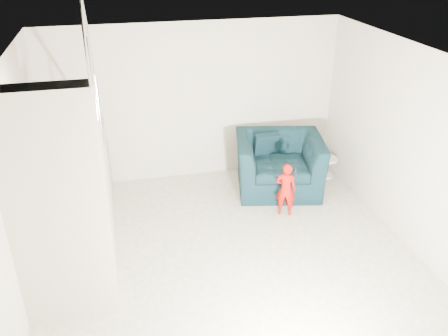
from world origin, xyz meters
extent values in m
plane|color=gray|center=(0.00, 0.00, 0.00)|extent=(5.50, 5.50, 0.00)
plane|color=silver|center=(0.00, 0.00, 2.70)|extent=(5.50, 5.50, 0.00)
plane|color=#BBB599|center=(0.00, 2.75, 1.35)|extent=(5.00, 0.00, 5.00)
plane|color=#BBB599|center=(-2.50, 0.00, 1.35)|extent=(0.00, 5.50, 5.50)
plane|color=#BBB599|center=(2.50, 0.00, 1.35)|extent=(0.00, 5.50, 5.50)
imported|color=black|center=(1.26, 1.90, 0.46)|extent=(1.64, 1.50, 0.92)
imported|color=#A01305|center=(1.09, 1.07, 0.43)|extent=(0.37, 0.31, 0.87)
cylinder|color=silver|center=(2.25, 2.10, 0.34)|extent=(0.36, 0.36, 0.04)
cylinder|color=silver|center=(2.25, 2.10, 0.16)|extent=(0.05, 0.05, 0.33)
cylinder|color=silver|center=(2.25, 2.10, 0.01)|extent=(0.25, 0.25, 0.03)
cube|color=#ADA089|center=(-2.00, 2.35, 0.14)|extent=(1.00, 0.30, 0.27)
cube|color=#ADA089|center=(-2.00, 2.05, 0.27)|extent=(1.00, 0.30, 0.54)
cube|color=#ADA089|center=(-2.00, 1.75, 0.41)|extent=(1.00, 0.30, 0.81)
cube|color=#ADA089|center=(-2.00, 1.45, 0.54)|extent=(1.00, 0.30, 1.08)
cube|color=#ADA089|center=(-2.00, 1.15, 0.68)|extent=(1.00, 0.30, 1.35)
cube|color=#ADA089|center=(-2.00, 0.85, 0.81)|extent=(1.00, 0.30, 1.62)
cube|color=#ADA089|center=(-2.00, 0.55, 0.95)|extent=(1.00, 0.30, 1.89)
cube|color=#ADA089|center=(-2.00, 0.25, 1.08)|extent=(1.00, 0.30, 2.16)
cube|color=#ADA089|center=(-2.00, -0.05, 1.22)|extent=(1.00, 0.30, 2.43)
cube|color=#ADA089|center=(-2.00, -0.35, 1.35)|extent=(1.00, 0.30, 2.70)
cylinder|color=silver|center=(-1.50, 1.00, 2.25)|extent=(0.04, 3.03, 2.73)
cylinder|color=silver|center=(-1.50, 2.50, 0.50)|extent=(0.04, 0.04, 1.00)
cube|color=black|center=(1.13, 2.19, 0.70)|extent=(0.41, 0.20, 0.41)
cube|color=black|center=(0.65, 1.80, 0.58)|extent=(0.04, 0.44, 0.49)
cube|color=black|center=(1.21, 1.03, 0.76)|extent=(0.04, 0.05, 0.10)
camera|label=1|loc=(-1.29, -4.83, 3.98)|focal=38.00mm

